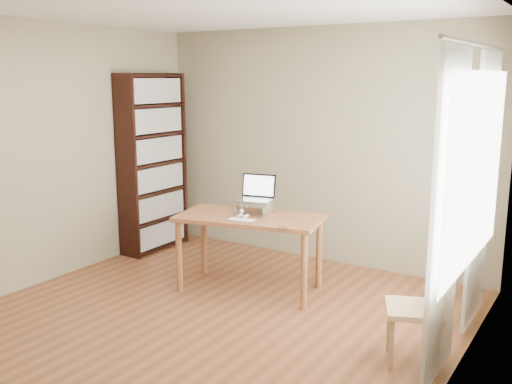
# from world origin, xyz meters

# --- Properties ---
(room) EXTENTS (4.04, 4.54, 2.64)m
(room) POSITION_xyz_m (0.03, 0.01, 1.30)
(room) COLOR #5A3317
(room) RESTS_ON ground
(bookshelf) EXTENTS (0.30, 0.90, 2.10)m
(bookshelf) POSITION_xyz_m (-1.83, 1.55, 1.05)
(bookshelf) COLOR black
(bookshelf) RESTS_ON ground
(curtains) EXTENTS (0.03, 1.90, 2.25)m
(curtains) POSITION_xyz_m (1.92, 0.80, 1.17)
(curtains) COLOR silver
(curtains) RESTS_ON ground
(desk) EXTENTS (1.48, 0.96, 0.75)m
(desk) POSITION_xyz_m (-0.09, 0.99, 0.65)
(desk) COLOR brown
(desk) RESTS_ON ground
(laptop_stand) EXTENTS (0.32, 0.25, 0.13)m
(laptop_stand) POSITION_xyz_m (-0.09, 1.07, 0.83)
(laptop_stand) COLOR silver
(laptop_stand) RESTS_ON desk
(laptop) EXTENTS (0.38, 0.35, 0.24)m
(laptop) POSITION_xyz_m (-0.09, 1.13, 0.94)
(laptop) COLOR silver
(laptop) RESTS_ON laptop_stand
(keyboard) EXTENTS (0.28, 0.16, 0.02)m
(keyboard) POSITION_xyz_m (-0.04, 0.77, 0.76)
(keyboard) COLOR silver
(keyboard) RESTS_ON desk
(coaster) EXTENTS (0.09, 0.09, 0.01)m
(coaster) POSITION_xyz_m (0.40, 0.76, 0.75)
(coaster) COLOR brown
(coaster) RESTS_ON desk
(cat) EXTENTS (0.23, 0.47, 0.14)m
(cat) POSITION_xyz_m (-0.13, 1.10, 0.81)
(cat) COLOR #443B36
(cat) RESTS_ON desk
(chair) EXTENTS (0.52, 0.51, 0.88)m
(chair) POSITION_xyz_m (1.77, 0.40, 0.47)
(chair) COLOR tan
(chair) RESTS_ON ground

